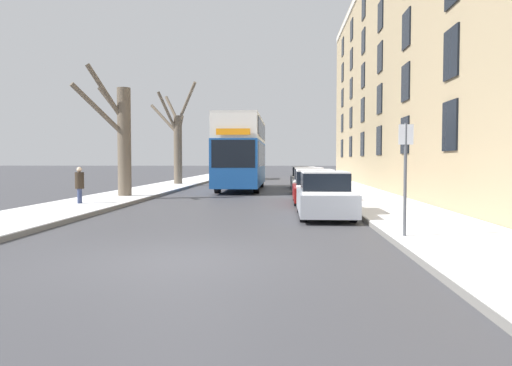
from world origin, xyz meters
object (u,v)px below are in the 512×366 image
(bare_tree_left_0, at_px, (121,137))
(parked_car_2, at_px, (309,182))
(parked_car_1, at_px, (315,188))
(pedestrian_left_sidewalk, at_px, (80,185))
(bare_tree_left_1, at_px, (177,141))
(street_sign_post, at_px, (405,175))
(parked_car_3, at_px, (304,178))
(oncoming_van, at_px, (246,167))
(double_decker_bus, at_px, (242,150))
(parked_car_0, at_px, (325,196))

(bare_tree_left_0, relative_size, parked_car_2, 1.45)
(parked_car_1, xyz_separation_m, pedestrian_left_sidewalk, (-9.22, -2.42, 0.20))
(parked_car_1, distance_m, parked_car_2, 5.17)
(bare_tree_left_1, bearing_deg, bare_tree_left_0, -89.95)
(street_sign_post, bearing_deg, pedestrian_left_sidewalk, 143.67)
(parked_car_3, bearing_deg, oncoming_van, 107.83)
(parked_car_2, height_order, parked_car_3, parked_car_2)
(parked_car_3, distance_m, pedestrian_left_sidewalk, 16.83)
(parked_car_1, height_order, street_sign_post, street_sign_post)
(parked_car_3, bearing_deg, street_sign_post, -86.45)
(double_decker_bus, height_order, street_sign_post, double_decker_bus)
(oncoming_van, bearing_deg, double_decker_bus, -86.60)
(parked_car_0, bearing_deg, oncoming_van, 98.74)
(bare_tree_left_0, distance_m, parked_car_3, 13.51)
(parked_car_0, height_order, parked_car_1, parked_car_0)
(double_decker_bus, distance_m, parked_car_2, 6.02)
(oncoming_van, relative_size, street_sign_post, 1.95)
(bare_tree_left_1, height_order, parked_car_3, bare_tree_left_1)
(double_decker_bus, bearing_deg, bare_tree_left_0, -123.53)
(parked_car_1, distance_m, oncoming_van, 27.55)
(bare_tree_left_0, relative_size, oncoming_van, 1.21)
(parked_car_1, bearing_deg, parked_car_2, 90.00)
(parked_car_2, height_order, street_sign_post, street_sign_post)
(parked_car_0, bearing_deg, parked_car_2, 90.00)
(parked_car_2, xyz_separation_m, oncoming_van, (-4.97, 21.92, 0.56))
(parked_car_0, relative_size, parked_car_1, 1.00)
(oncoming_van, bearing_deg, street_sign_post, -80.38)
(parked_car_3, bearing_deg, pedestrian_left_sidewalk, -123.22)
(bare_tree_left_0, distance_m, parked_car_2, 9.83)
(bare_tree_left_1, bearing_deg, pedestrian_left_sidewalk, -90.92)
(parked_car_2, xyz_separation_m, parked_car_3, (0.00, 6.49, -0.01))
(bare_tree_left_0, height_order, bare_tree_left_1, bare_tree_left_1)
(parked_car_1, height_order, oncoming_van, oncoming_van)
(bare_tree_left_0, bearing_deg, parked_car_3, 47.84)
(double_decker_bus, relative_size, parked_car_2, 2.44)
(parked_car_1, relative_size, oncoming_van, 0.86)
(parked_car_1, height_order, parked_car_2, parked_car_2)
(parked_car_2, bearing_deg, bare_tree_left_0, -159.24)
(double_decker_bus, relative_size, parked_car_1, 2.37)
(parked_car_2, relative_size, pedestrian_left_sidewalk, 2.73)
(parked_car_2, xyz_separation_m, pedestrian_left_sidewalk, (-9.22, -7.59, 0.20))
(bare_tree_left_1, bearing_deg, parked_car_0, -65.03)
(double_decker_bus, xyz_separation_m, pedestrian_left_sidewalk, (-5.31, -11.79, -1.63))
(pedestrian_left_sidewalk, bearing_deg, parked_car_2, -67.82)
(parked_car_2, bearing_deg, parked_car_1, -90.00)
(pedestrian_left_sidewalk, bearing_deg, bare_tree_left_1, -18.20)
(bare_tree_left_1, distance_m, pedestrian_left_sidewalk, 16.61)
(bare_tree_left_1, relative_size, parked_car_1, 1.63)
(parked_car_1, bearing_deg, oncoming_van, 100.39)
(bare_tree_left_0, bearing_deg, double_decker_bus, 56.47)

